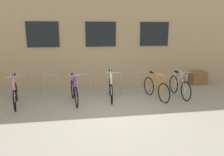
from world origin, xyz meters
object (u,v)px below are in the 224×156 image
(bicycle_white, at_px, (111,89))
(bicycle_orange, at_px, (156,88))
(bicycle_pink, at_px, (15,94))
(bicycle_silver, at_px, (179,86))
(bicycle_purple, at_px, (74,92))
(planter_box, at_px, (198,78))

(bicycle_white, height_order, bicycle_orange, bicycle_white)
(bicycle_pink, height_order, bicycle_orange, bicycle_pink)
(bicycle_pink, xyz_separation_m, bicycle_silver, (5.96, 0.06, -0.00))
(bicycle_white, distance_m, bicycle_silver, 2.66)
(bicycle_purple, height_order, planter_box, bicycle_purple)
(bicycle_silver, xyz_separation_m, bicycle_purple, (-3.99, -0.07, -0.00))
(bicycle_pink, xyz_separation_m, bicycle_purple, (1.98, -0.01, -0.00))
(bicycle_purple, distance_m, planter_box, 5.92)
(bicycle_pink, distance_m, bicycle_purple, 1.98)
(bicycle_white, relative_size, bicycle_purple, 1.01)
(bicycle_white, bearing_deg, bicycle_pink, -177.67)
(bicycle_pink, xyz_separation_m, bicycle_orange, (4.98, -0.04, 0.00))
(bicycle_white, distance_m, bicycle_purple, 1.34)
(bicycle_pink, relative_size, planter_box, 2.49)
(bicycle_purple, bearing_deg, bicycle_orange, -0.63)
(bicycle_pink, relative_size, bicycle_orange, 1.02)
(planter_box, bearing_deg, bicycle_purple, -164.17)
(bicycle_silver, height_order, bicycle_purple, bicycle_purple)
(bicycle_silver, bearing_deg, bicycle_pink, -179.43)
(bicycle_purple, bearing_deg, planter_box, 15.83)
(bicycle_orange, bearing_deg, bicycle_purple, 179.37)
(bicycle_silver, relative_size, planter_box, 2.47)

